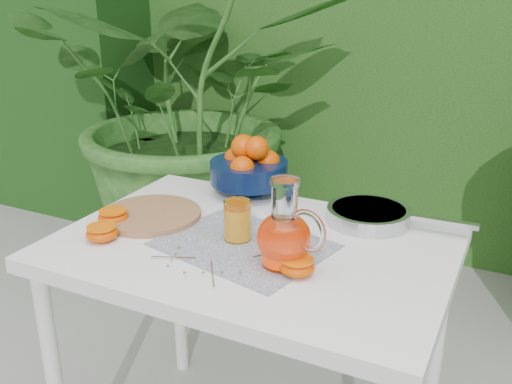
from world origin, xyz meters
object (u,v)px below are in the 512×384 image
at_px(white_table, 253,270).
at_px(juice_pitcher, 285,236).
at_px(cutting_board, 151,215).
at_px(fruit_bowl, 249,167).
at_px(saute_pan, 370,215).

bearing_deg(white_table, juice_pitcher, -33.80).
distance_m(cutting_board, fruit_bowl, 0.35).
distance_m(white_table, juice_pitcher, 0.22).
relative_size(juice_pitcher, saute_pan, 0.52).
relative_size(white_table, cutting_board, 3.55).
height_order(white_table, fruit_bowl, fruit_bowl).
relative_size(white_table, fruit_bowl, 3.70).
distance_m(cutting_board, saute_pan, 0.61).
xyz_separation_m(white_table, saute_pan, (0.24, 0.25, 0.11)).
relative_size(fruit_bowl, saute_pan, 0.66).
height_order(cutting_board, juice_pitcher, juice_pitcher).
bearing_deg(white_table, saute_pan, 47.03).
bearing_deg(cutting_board, fruit_bowl, 61.91).
bearing_deg(saute_pan, fruit_bowl, 171.89).
bearing_deg(fruit_bowl, saute_pan, -8.11).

